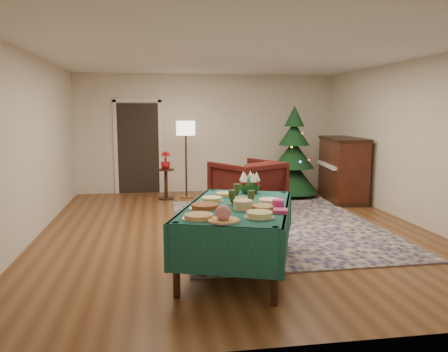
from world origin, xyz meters
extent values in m
plane|color=#593319|center=(0.00, 0.00, 0.00)|extent=(7.00, 7.00, 0.00)
plane|color=white|center=(0.00, 0.00, 2.70)|extent=(7.00, 7.00, 0.00)
plane|color=beige|center=(0.00, 3.50, 1.35)|extent=(6.00, 0.00, 6.00)
plane|color=beige|center=(0.00, -3.50, 1.35)|extent=(6.00, 0.00, 6.00)
plane|color=beige|center=(-3.00, 0.00, 1.35)|extent=(0.00, 7.00, 7.00)
plane|color=beige|center=(3.00, 0.00, 1.35)|extent=(0.00, 7.00, 7.00)
cube|color=black|center=(-1.60, 3.48, 1.02)|extent=(0.92, 0.02, 2.04)
cube|color=silver|center=(-2.10, 3.48, 1.05)|extent=(0.08, 0.04, 2.14)
cube|color=silver|center=(-1.10, 3.48, 1.05)|extent=(0.08, 0.04, 2.14)
cube|color=silver|center=(-1.60, 3.48, 2.10)|extent=(1.08, 0.04, 0.08)
cube|color=#171246|center=(0.72, 0.12, 0.01)|extent=(3.24, 4.23, 0.02)
cylinder|color=black|center=(-1.04, -2.44, 0.39)|extent=(0.07, 0.07, 0.78)
cylinder|color=black|center=(-0.44, -0.74, 0.39)|extent=(0.07, 0.07, 0.78)
cylinder|color=black|center=(-0.12, -2.76, 0.39)|extent=(0.07, 0.07, 0.78)
cylinder|color=black|center=(0.47, -1.06, 0.39)|extent=(0.07, 0.07, 0.78)
cube|color=#113D32|center=(-0.28, -1.75, 0.76)|extent=(1.72, 2.23, 0.04)
cube|color=#113D32|center=(0.04, -0.83, 0.53)|extent=(1.11, 0.41, 0.49)
cube|color=#113D32|center=(-0.60, -2.66, 0.53)|extent=(1.11, 0.41, 0.49)
cube|color=#113D32|center=(0.25, -1.93, 0.53)|extent=(0.69, 1.90, 0.49)
cube|color=#113D32|center=(-0.81, -1.56, 0.53)|extent=(0.69, 1.90, 0.49)
cylinder|color=silver|center=(-0.80, -2.33, 0.78)|extent=(0.34, 0.34, 0.01)
cylinder|color=tan|center=(-0.80, -2.33, 0.81)|extent=(0.29, 0.29, 0.04)
cylinder|color=silver|center=(-0.57, -2.48, 0.78)|extent=(0.32, 0.32, 0.01)
sphere|color=#CC727A|center=(-0.57, -2.48, 0.87)|extent=(0.16, 0.16, 0.16)
cylinder|color=silver|center=(-0.18, -2.38, 0.78)|extent=(0.31, 0.31, 0.01)
cylinder|color=#D8D172|center=(-0.18, -2.38, 0.81)|extent=(0.26, 0.26, 0.05)
cylinder|color=silver|center=(-0.69, -1.88, 0.78)|extent=(0.36, 0.36, 0.01)
cylinder|color=brown|center=(-0.69, -1.88, 0.81)|extent=(0.30, 0.30, 0.04)
cylinder|color=silver|center=(-0.27, -1.99, 0.78)|extent=(0.25, 0.25, 0.01)
cylinder|color=tan|center=(-0.27, -1.99, 0.84)|extent=(0.21, 0.21, 0.09)
cylinder|color=silver|center=(-0.05, -2.00, 0.78)|extent=(0.30, 0.30, 0.01)
cylinder|color=#B2844C|center=(-0.05, -2.00, 0.80)|extent=(0.26, 0.26, 0.03)
cylinder|color=silver|center=(-0.56, -1.50, 0.78)|extent=(0.29, 0.29, 0.01)
cylinder|color=#D8BF7F|center=(-0.56, -1.50, 0.81)|extent=(0.24, 0.24, 0.04)
cylinder|color=silver|center=(-0.24, -1.70, 0.78)|extent=(0.28, 0.28, 0.01)
cylinder|color=maroon|center=(-0.24, -1.70, 0.82)|extent=(0.23, 0.23, 0.06)
cylinder|color=silver|center=(0.11, -1.66, 0.78)|extent=(0.29, 0.29, 0.01)
cylinder|color=#F2EACC|center=(0.11, -1.66, 0.80)|extent=(0.25, 0.25, 0.03)
cylinder|color=silver|center=(-0.35, -1.18, 0.78)|extent=(0.27, 0.27, 0.01)
cylinder|color=tan|center=(-0.35, -1.18, 0.80)|extent=(0.23, 0.23, 0.03)
cone|color=#2D471E|center=(-0.22, -1.35, 0.82)|extent=(0.07, 0.07, 0.09)
cylinder|color=#2D471E|center=(-0.22, -1.35, 0.91)|extent=(0.08, 0.08, 0.09)
cone|color=#2D471E|center=(-0.14, -1.81, 0.82)|extent=(0.07, 0.07, 0.09)
cylinder|color=#2D471E|center=(-0.14, -1.81, 0.91)|extent=(0.08, 0.08, 0.09)
cone|color=#2D471E|center=(-0.36, -1.75, 0.82)|extent=(0.07, 0.07, 0.09)
cylinder|color=#2D471E|center=(-0.36, -1.75, 0.91)|extent=(0.08, 0.08, 0.09)
cube|color=#D0397A|center=(0.09, -2.20, 0.80)|extent=(0.20, 0.20, 0.04)
cube|color=#E03E97|center=(0.12, -2.00, 0.83)|extent=(0.16, 0.16, 0.10)
sphere|color=#1E4C1E|center=(0.01, -1.02, 0.88)|extent=(0.27, 0.27, 0.27)
cone|color=white|center=(0.10, -1.02, 1.00)|extent=(0.10, 0.10, 0.12)
cone|color=white|center=(0.04, -0.94, 1.00)|extent=(0.10, 0.10, 0.12)
cone|color=white|center=(-0.07, -0.97, 1.00)|extent=(0.10, 0.10, 0.12)
cone|color=white|center=(-0.07, -1.08, 1.00)|extent=(0.10, 0.10, 0.12)
cone|color=white|center=(0.04, -1.11, 1.00)|extent=(0.10, 0.10, 0.12)
sphere|color=#B20C0F|center=(0.10, -0.96, 0.92)|extent=(0.07, 0.07, 0.07)
sphere|color=#B20C0F|center=(-0.06, -0.93, 0.92)|extent=(0.07, 0.07, 0.07)
sphere|color=#B20C0F|center=(-0.08, -1.09, 0.92)|extent=(0.07, 0.07, 0.07)
sphere|color=#B20C0F|center=(0.07, -1.12, 0.92)|extent=(0.07, 0.07, 0.07)
imported|color=#3D100D|center=(0.42, 1.05, 0.54)|extent=(1.41, 1.39, 1.09)
cylinder|color=#A57F3F|center=(-0.57, 2.74, 0.02)|extent=(0.28, 0.28, 0.03)
cylinder|color=black|center=(-0.57, 2.74, 0.75)|extent=(0.04, 0.04, 1.51)
cylinder|color=#FFEABF|center=(-0.57, 2.74, 1.51)|extent=(0.40, 0.40, 0.30)
cylinder|color=black|center=(-1.01, 2.64, 0.02)|extent=(0.33, 0.33, 0.04)
cylinder|color=black|center=(-1.01, 2.64, 0.32)|extent=(0.07, 0.07, 0.60)
cylinder|color=black|center=(-1.01, 2.64, 0.64)|extent=(0.36, 0.36, 0.03)
imported|color=#A30B10|center=(-1.01, 2.64, 0.75)|extent=(0.21, 0.37, 0.21)
cylinder|color=black|center=(1.75, 2.48, 0.08)|extent=(0.12, 0.12, 0.16)
cone|color=black|center=(1.75, 2.48, 0.45)|extent=(1.26, 1.26, 0.69)
cone|color=black|center=(1.75, 2.48, 0.94)|extent=(1.03, 1.03, 0.59)
cone|color=black|center=(1.75, 2.48, 1.38)|extent=(0.78, 0.78, 0.49)
cone|color=black|center=(1.75, 2.48, 1.76)|extent=(0.50, 0.50, 0.45)
cube|color=black|center=(2.66, 1.97, 0.04)|extent=(0.83, 1.58, 0.08)
cube|color=black|center=(2.66, 1.97, 0.66)|extent=(0.81, 1.55, 1.23)
cube|color=black|center=(2.66, 1.97, 1.30)|extent=(0.86, 1.60, 0.05)
cube|color=white|center=(2.34, 2.01, 0.74)|extent=(0.28, 1.28, 0.06)
camera|label=1|loc=(-1.21, -6.61, 1.84)|focal=35.00mm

